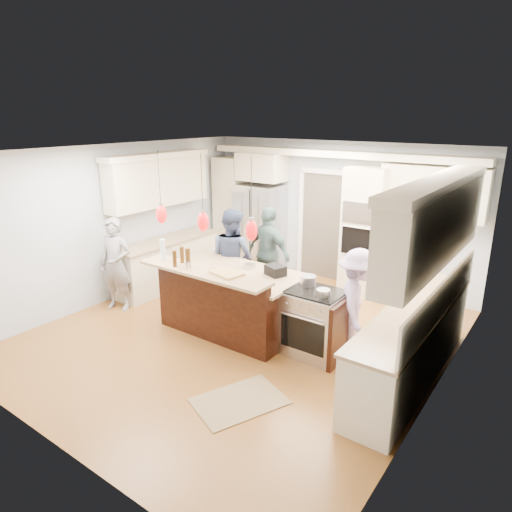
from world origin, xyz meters
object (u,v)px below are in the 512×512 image
at_px(kitchen_island, 232,299).
at_px(island_range, 316,323).
at_px(person_bar_end, 116,264).
at_px(person_far_left, 232,257).
at_px(refrigerator, 260,228).

bearing_deg(kitchen_island, island_range, 3.09).
bearing_deg(person_bar_end, island_range, -8.87).
distance_m(kitchen_island, person_far_left, 1.05).
bearing_deg(person_far_left, kitchen_island, 135.13).
bearing_deg(kitchen_island, person_far_left, 128.04).
height_order(refrigerator, person_far_left, refrigerator).
bearing_deg(island_range, person_far_left, 160.81).
xyz_separation_m(person_bar_end, person_far_left, (1.44, 1.30, 0.06)).
bearing_deg(person_far_left, person_bar_end, 49.08).
bearing_deg(island_range, person_bar_end, -170.20).
bearing_deg(kitchen_island, person_bar_end, -165.73).
distance_m(island_range, person_bar_end, 3.53).
height_order(island_range, person_bar_end, person_bar_end).
xyz_separation_m(kitchen_island, island_range, (1.41, 0.08, -0.03)).
relative_size(refrigerator, person_bar_end, 1.15).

